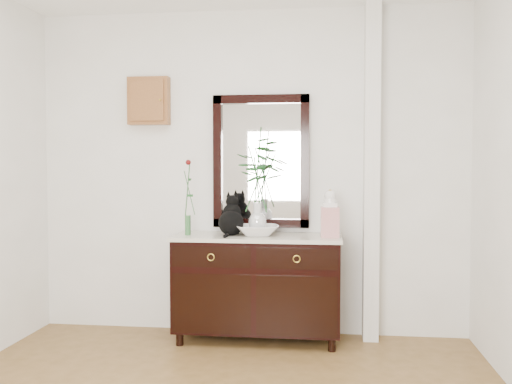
# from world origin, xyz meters

# --- Properties ---
(wall_back) EXTENTS (3.60, 0.04, 2.70)m
(wall_back) POSITION_xyz_m (0.00, 1.98, 1.35)
(wall_back) COLOR white
(wall_back) RESTS_ON ground
(pilaster) EXTENTS (0.12, 0.20, 2.70)m
(pilaster) POSITION_xyz_m (1.00, 1.90, 1.35)
(pilaster) COLOR white
(pilaster) RESTS_ON ground
(sideboard) EXTENTS (1.33, 0.52, 0.82)m
(sideboard) POSITION_xyz_m (0.10, 1.73, 0.47)
(sideboard) COLOR black
(sideboard) RESTS_ON ground
(wall_mirror) EXTENTS (0.80, 0.06, 1.10)m
(wall_mirror) POSITION_xyz_m (0.10, 1.97, 1.44)
(wall_mirror) COLOR black
(wall_mirror) RESTS_ON wall_back
(key_cabinet) EXTENTS (0.35, 0.10, 0.40)m
(key_cabinet) POSITION_xyz_m (-0.85, 1.94, 1.95)
(key_cabinet) COLOR brown
(key_cabinet) RESTS_ON wall_back
(cat) EXTENTS (0.23, 0.28, 0.33)m
(cat) POSITION_xyz_m (-0.11, 1.73, 1.01)
(cat) COLOR black
(cat) RESTS_ON sideboard
(lotus_bowl) EXTENTS (0.38, 0.38, 0.08)m
(lotus_bowl) POSITION_xyz_m (0.10, 1.71, 0.89)
(lotus_bowl) COLOR white
(lotus_bowl) RESTS_ON sideboard
(vase_branches) EXTENTS (0.46, 0.46, 0.85)m
(vase_branches) POSITION_xyz_m (0.10, 1.71, 1.29)
(vase_branches) COLOR silver
(vase_branches) RESTS_ON lotus_bowl
(bud_vase_rose) EXTENTS (0.10, 0.10, 0.61)m
(bud_vase_rose) POSITION_xyz_m (-0.46, 1.68, 1.16)
(bud_vase_rose) COLOR #356A3A
(bud_vase_rose) RESTS_ON sideboard
(ginger_jar) EXTENTS (0.15, 0.15, 0.37)m
(ginger_jar) POSITION_xyz_m (0.67, 1.68, 1.04)
(ginger_jar) COLOR white
(ginger_jar) RESTS_ON sideboard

